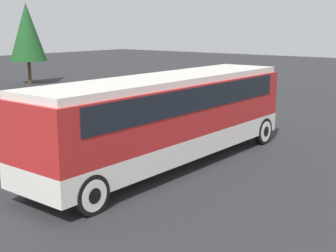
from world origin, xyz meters
TOP-DOWN VIEW (x-y plane):
  - ground_plane at (0.00, 0.00)m, footprint 120.00×120.00m
  - tour_bus at (0.10, -0.00)m, footprint 11.43×2.66m
  - parked_car_near at (5.68, 7.03)m, footprint 4.50×1.91m
  - parked_car_mid at (-0.69, 8.35)m, footprint 4.32×1.89m
  - tree_center at (11.24, 23.80)m, footprint 3.00×3.00m

SIDE VIEW (x-z plane):
  - ground_plane at x=0.00m, z-range 0.00..0.00m
  - parked_car_near at x=5.68m, z-range 0.01..1.29m
  - parked_car_mid at x=-0.69m, z-range 0.00..1.44m
  - tour_bus at x=0.10m, z-range 0.33..3.47m
  - tree_center at x=11.24m, z-range 0.95..7.61m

